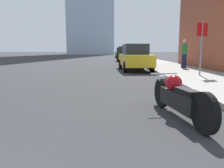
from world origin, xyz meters
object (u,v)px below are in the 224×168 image
motorcycle (178,97)px  pedestrian (184,53)px  stop_sign (202,40)px  parked_car_black (125,54)px  parked_car_green (121,53)px  parked_car_yellow (135,57)px

motorcycle → pedestrian: 10.99m
stop_sign → parked_car_black: bearing=99.2°
parked_car_green → motorcycle: bearing=-85.2°
parked_car_black → stop_sign: (2.71, -16.72, 0.89)m
parked_car_yellow → parked_car_black: size_ratio=1.15×
parked_car_yellow → stop_sign: bearing=-61.5°
stop_sign → pedestrian: bearing=82.1°
parked_car_yellow → stop_sign: 5.00m
stop_sign → motorcycle: bearing=-114.5°
parked_car_green → pedestrian: bearing=-77.3°
motorcycle → parked_car_green: size_ratio=0.60×
parked_car_black → parked_car_green: parked_car_green is taller
parked_car_black → pedestrian: size_ratio=2.19×
motorcycle → parked_car_yellow: parked_car_yellow is taller
stop_sign → pedestrian: (0.61, 4.37, -0.66)m
parked_car_black → stop_sign: stop_sign is taller
motorcycle → pedestrian: pedestrian is taller
parked_car_yellow → parked_car_green: size_ratio=1.17×
pedestrian → motorcycle: bearing=-107.9°
parked_car_black → stop_sign: bearing=-77.6°
parked_car_green → pedestrian: pedestrian is taller
motorcycle → stop_sign: 6.81m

